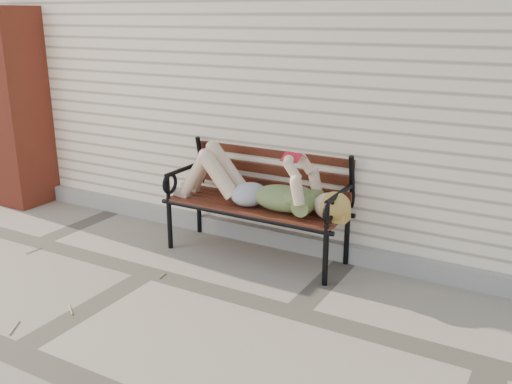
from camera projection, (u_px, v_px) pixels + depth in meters
The scene contains 6 objects.
ground at pixel (149, 273), 4.42m from camera, with size 80.00×80.00×0.00m, color gray.
house_wall at pixel (313, 53), 6.46m from camera, with size 8.00×4.00×3.00m, color #F8E1C1.
foundation_strip at pixel (218, 225), 5.20m from camera, with size 8.00×0.10×0.15m, color gray.
brick_pillar at pixel (16, 108), 5.82m from camera, with size 0.50×0.50×2.00m, color maroon.
garden_bench at pixel (261, 185), 4.65m from camera, with size 1.62×0.65×1.05m.
reading_woman at pixel (255, 185), 4.53m from camera, with size 1.53×0.35×0.48m.
Camera 1 is at (2.70, -3.10, 1.92)m, focal length 40.00 mm.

